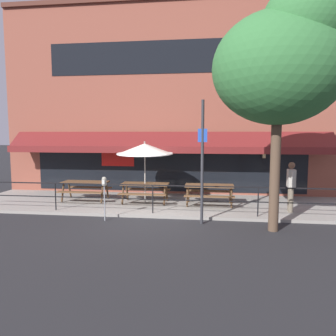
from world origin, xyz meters
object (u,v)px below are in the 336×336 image
parking_meter_near (104,185)px  street_sign_pole (202,161)px  picnic_table_right (209,189)px  pedestrian_walking (291,184)px  picnic_table_centre (145,187)px  street_tree_curbside (283,61)px  patio_umbrella_centre (145,149)px  picnic_table_left (85,186)px

parking_meter_near → street_sign_pole: bearing=0.8°
picnic_table_right → pedestrian_walking: (2.76, -0.68, 0.35)m
picnic_table_centre → street_sign_pole: (2.24, -2.33, 1.24)m
picnic_table_centre → street_tree_curbside: bearing=-32.9°
parking_meter_near → street_sign_pole: 3.18m
picnic_table_right → patio_umbrella_centre: size_ratio=0.76×
picnic_table_right → pedestrian_walking: pedestrian_walking is taller
picnic_table_left → picnic_table_right: size_ratio=1.00×
patio_umbrella_centre → picnic_table_right: bearing=-1.7°
pedestrian_walking → parking_meter_near: (-6.06, -1.61, 0.09)m
picnic_table_centre → patio_umbrella_centre: bearing=-90.0°
street_sign_pole → street_tree_curbside: street_tree_curbside is taller
pedestrian_walking → picnic_table_left: bearing=173.4°
picnic_table_right → pedestrian_walking: size_ratio=1.05×
patio_umbrella_centre → pedestrian_walking: size_ratio=1.39×
picnic_table_left → pedestrian_walking: 7.74m
pedestrian_walking → parking_meter_near: 6.27m
picnic_table_centre → patio_umbrella_centre: patio_umbrella_centre is taller
patio_umbrella_centre → parking_meter_near: bearing=-109.5°
street_sign_pole → patio_umbrella_centre: bearing=134.0°
picnic_table_left → pedestrian_walking: pedestrian_walking is taller
street_tree_curbside → parking_meter_near: bearing=174.8°
picnic_table_right → picnic_table_left: bearing=177.5°
picnic_table_centre → street_tree_curbside: size_ratio=0.27×
picnic_table_left → pedestrian_walking: bearing=-6.6°
picnic_table_right → patio_umbrella_centre: patio_umbrella_centre is taller
patio_umbrella_centre → parking_meter_near: 2.71m
street_sign_pole → street_tree_curbside: size_ratio=0.57×
street_tree_curbside → street_sign_pole: bearing=166.5°
street_sign_pole → pedestrian_walking: bearing=27.6°
picnic_table_centre → parking_meter_near: parking_meter_near is taller
picnic_table_centre → picnic_table_right: 2.46m
patio_umbrella_centre → pedestrian_walking: bearing=-8.2°
picnic_table_right → street_tree_curbside: size_ratio=0.27×
patio_umbrella_centre → pedestrian_walking: (5.22, -0.75, -1.12)m
picnic_table_centre → street_sign_pole: 3.46m
parking_meter_near → street_sign_pole: size_ratio=0.38×
patio_umbrella_centre → street_tree_curbside: (4.39, -2.83, 2.55)m
picnic_table_left → pedestrian_walking: (7.68, -0.89, 0.35)m
picnic_table_left → street_sign_pole: (4.70, -2.46, 1.24)m
patio_umbrella_centre → street_sign_pole: (2.24, -2.32, -0.23)m
picnic_table_left → street_sign_pole: street_sign_pole is taller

